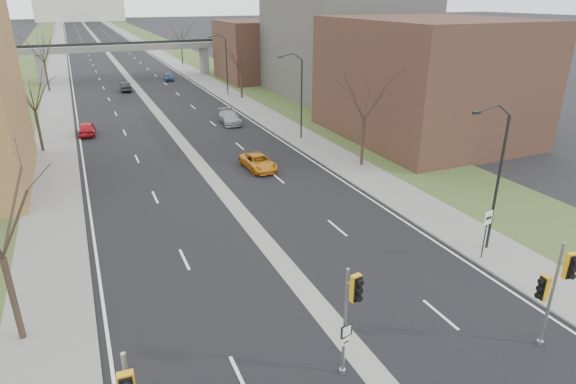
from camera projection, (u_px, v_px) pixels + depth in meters
ground at (374, 374)px, 19.25m from camera, size 700.00×700.00×0.00m
road_surface at (101, 45)px, 146.29m from camera, size 20.00×600.00×0.01m
median_strip at (101, 45)px, 146.29m from camera, size 1.20×600.00×0.02m
sidewalk_right at (142, 43)px, 150.73m from camera, size 4.00×600.00×0.12m
sidewalk_left at (58, 46)px, 141.80m from camera, size 4.00×600.00×0.12m
grass_verge_right at (161, 43)px, 152.97m from camera, size 8.00×600.00×0.10m
grass_verge_left at (36, 47)px, 139.57m from camera, size 8.00×600.00×0.10m
commercial_block_near at (425, 79)px, 49.63m from camera, size 16.00×20.00×12.00m
commercial_block_mid at (343, 43)px, 70.87m from camera, size 18.00×22.00×15.00m
commercial_block_far at (262, 50)px, 84.83m from camera, size 14.00×14.00×10.00m
pedestrian_bridge at (126, 51)px, 85.17m from camera, size 34.00×3.00×6.45m
streetlight_near at (495, 138)px, 25.79m from camera, size 2.61×0.20×8.70m
streetlight_mid at (294, 72)px, 47.81m from camera, size 2.61×0.20×8.70m
streetlight_far at (220, 48)px, 69.83m from camera, size 2.61×0.20×8.70m
tree_left_b at (30, 87)px, 44.23m from camera, size 6.75×6.75×8.81m
tree_left_c at (41, 45)px, 72.71m from camera, size 7.65×7.65×9.99m
tree_right_a at (366, 91)px, 40.21m from camera, size 7.20×7.20×9.40m
tree_right_b at (240, 58)px, 68.46m from camera, size 6.30×6.30×8.22m
tree_right_c at (180, 31)px, 101.88m from camera, size 7.65×7.65×9.99m
signal_pole_median at (351, 306)px, 17.82m from camera, size 0.58×0.81×4.84m
signal_pole_right at (555, 283)px, 19.45m from camera, size 0.85×1.00×4.98m
speed_limit_sign at (486, 226)px, 26.82m from camera, size 0.63×0.13×2.92m
car_left_near at (87, 128)px, 51.95m from camera, size 1.95×4.31×1.43m
car_left_far at (125, 87)px, 75.68m from camera, size 1.57×4.29×1.40m
car_right_near at (258, 162)px, 41.70m from camera, size 2.33×4.72×1.29m
car_right_mid at (230, 117)px, 56.54m from camera, size 2.41×5.16×1.46m
car_right_far at (168, 77)px, 85.28m from camera, size 1.79×3.85×1.27m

